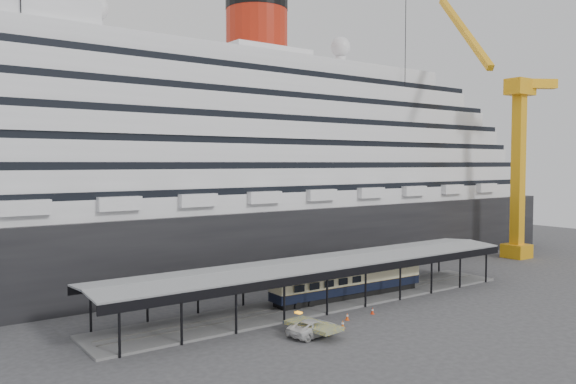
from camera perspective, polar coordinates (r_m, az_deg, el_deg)
name	(u,v)px	position (r m, az deg, el deg)	size (l,w,h in m)	color
ground	(352,313)	(64.37, 6.54, -12.08)	(200.00, 200.00, 0.00)	#37373A
cruise_ship	(214,152)	(88.49, -7.50, 4.03)	(130.00, 30.00, 43.90)	black
platform_canopy	(324,284)	(67.48, 3.65, -9.29)	(56.00, 9.18, 5.30)	slate
crane_yellow	(513,144)	(105.43, 21.87, 4.54)	(23.83, 18.78, 47.60)	orange
port_truck	(313,327)	(55.91, 2.59, -13.58)	(2.56, 5.55, 1.54)	silver
pullman_carriage	(349,278)	(70.00, 6.21, -8.67)	(21.71, 3.51, 21.24)	black
traffic_cone_left	(343,324)	(58.47, 5.58, -13.22)	(0.45, 0.45, 0.82)	orange
traffic_cone_mid	(347,316)	(61.32, 6.04, -12.46)	(0.51, 0.51, 0.79)	#FA4C0D
traffic_cone_right	(372,311)	(63.98, 8.58, -11.84)	(0.41, 0.41, 0.76)	red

